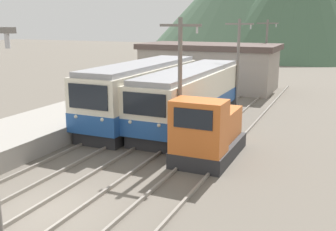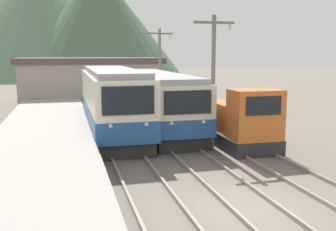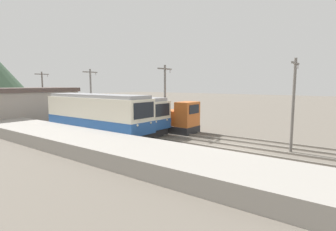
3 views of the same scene
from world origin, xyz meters
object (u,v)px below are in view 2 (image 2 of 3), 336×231
commuter_train_center (157,103)px  catenary_mast_mid (213,77)px  catenary_mast_far (160,68)px  shunting_locomotive (242,124)px  catenary_mast_distant (135,64)px  commuter_train_left (113,105)px

commuter_train_center → catenary_mast_mid: catenary_mast_mid is taller
catenary_mast_far → catenary_mast_mid: bearing=-90.0°
shunting_locomotive → catenary_mast_distant: catenary_mast_distant is taller
commuter_train_left → catenary_mast_distant: (4.31, 17.45, 1.76)m
commuter_train_center → catenary_mast_far: 5.99m
catenary_mast_far → catenary_mast_distant: 10.95m
commuter_train_center → catenary_mast_mid: 5.99m
commuter_train_center → catenary_mast_mid: bearing=-74.6°
shunting_locomotive → catenary_mast_mid: (-1.49, 0.20, 2.30)m
commuter_train_center → shunting_locomotive: commuter_train_center is taller
commuter_train_left → catenary_mast_mid: (4.31, -4.44, 1.76)m
shunting_locomotive → catenary_mast_far: bearing=97.6°
commuter_train_left → shunting_locomotive: bearing=-38.7°
commuter_train_left → catenary_mast_distant: 18.06m
catenary_mast_distant → catenary_mast_far: bearing=-90.0°
commuter_train_center → catenary_mast_far: catenary_mast_far is taller
shunting_locomotive → catenary_mast_mid: 2.75m
shunting_locomotive → commuter_train_center: bearing=117.9°
catenary_mast_mid → catenary_mast_distant: bearing=90.0°
commuter_train_center → commuter_train_left: bearing=-159.7°
shunting_locomotive → catenary_mast_mid: bearing=172.3°
shunting_locomotive → catenary_mast_far: 11.48m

